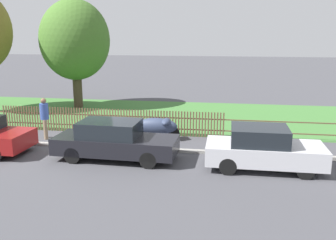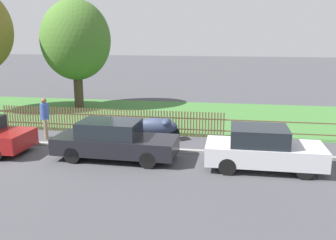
# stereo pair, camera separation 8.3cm
# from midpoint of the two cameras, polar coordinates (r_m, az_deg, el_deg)

# --- Properties ---
(ground_plane) EXTENTS (120.00, 120.00, 0.00)m
(ground_plane) POSITION_cam_midpoint_polar(r_m,az_deg,el_deg) (15.50, -11.81, -4.26)
(ground_plane) COLOR #424247
(kerb_stone) EXTENTS (35.18, 0.20, 0.12)m
(kerb_stone) POSITION_cam_midpoint_polar(r_m,az_deg,el_deg) (15.58, -11.69, -3.94)
(kerb_stone) COLOR gray
(kerb_stone) RESTS_ON ground
(grass_strip) EXTENTS (35.18, 8.36, 0.01)m
(grass_strip) POSITION_cam_midpoint_polar(r_m,az_deg,el_deg) (21.56, -5.66, 0.92)
(grass_strip) COLOR #3D7033
(grass_strip) RESTS_ON ground
(park_fence) EXTENTS (35.18, 0.05, 1.15)m
(park_fence) POSITION_cam_midpoint_polar(r_m,az_deg,el_deg) (17.54, -9.14, -0.15)
(park_fence) COLOR brown
(park_fence) RESTS_ON ground
(parked_car_black_saloon) EXTENTS (4.54, 1.76, 1.44)m
(parked_car_black_saloon) POSITION_cam_midpoint_polar(r_m,az_deg,el_deg) (13.88, -8.36, -3.09)
(parked_car_black_saloon) COLOR black
(parked_car_black_saloon) RESTS_ON ground
(parked_car_navy_estate) EXTENTS (3.96, 1.71, 1.48)m
(parked_car_navy_estate) POSITION_cam_midpoint_polar(r_m,az_deg,el_deg) (13.17, 14.10, -4.22)
(parked_car_navy_estate) COLOR #BCBCC1
(parked_car_navy_estate) RESTS_ON ground
(covered_motorcycle) EXTENTS (2.02, 0.78, 0.98)m
(covered_motorcycle) POSITION_cam_midpoint_polar(r_m,az_deg,el_deg) (16.19, -1.74, -0.95)
(covered_motorcycle) COLOR black
(covered_motorcycle) RESTS_ON ground
(tree_behind_motorcycle) EXTENTS (4.18, 4.18, 6.53)m
(tree_behind_motorcycle) POSITION_cam_midpoint_polar(r_m,az_deg,el_deg) (23.62, -14.10, 11.68)
(tree_behind_motorcycle) COLOR #473828
(tree_behind_motorcycle) RESTS_ON ground
(pedestrian_near_fence) EXTENTS (0.50, 0.50, 1.81)m
(pedestrian_near_fence) POSITION_cam_midpoint_polar(r_m,az_deg,el_deg) (17.18, -18.43, 0.59)
(pedestrian_near_fence) COLOR #7F6B51
(pedestrian_near_fence) RESTS_ON ground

